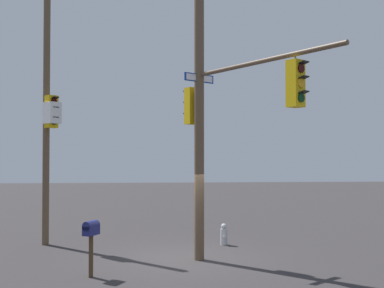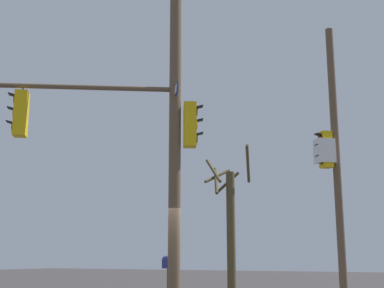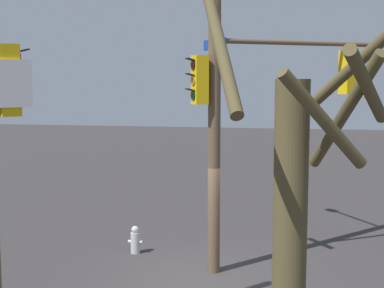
{
  "view_description": "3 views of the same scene",
  "coord_description": "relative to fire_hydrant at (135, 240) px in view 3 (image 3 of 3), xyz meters",
  "views": [
    {
      "loc": [
        -14.16,
        0.9,
        3.04
      ],
      "look_at": [
        -0.28,
        -0.2,
        3.38
      ],
      "focal_mm": 44.66,
      "sensor_mm": 36.0,
      "label": 1
    },
    {
      "loc": [
        5.9,
        -11.35,
        1.39
      ],
      "look_at": [
        0.39,
        -0.67,
        3.95
      ],
      "focal_mm": 49.61,
      "sensor_mm": 36.0,
      "label": 2
    },
    {
      "loc": [
        -2.04,
        12.51,
        4.57
      ],
      "look_at": [
        0.32,
        -0.47,
        3.04
      ],
      "focal_mm": 53.12,
      "sensor_mm": 36.0,
      "label": 3
    }
  ],
  "objects": [
    {
      "name": "bare_tree_behind_pole",
      "position": [
        -4.07,
        8.65,
        2.32
      ],
      "size": [
        1.98,
        1.96,
        5.5
      ],
      "color": "#4D4328",
      "rests_on": "ground"
    },
    {
      "name": "mailbox",
      "position": [
        -4.0,
        3.95,
        0.76
      ],
      "size": [
        0.5,
        0.42,
        1.41
      ],
      "rotation": [
        0.0,
        0.0,
        4.23
      ],
      "color": "#4C3823",
      "rests_on": "ground"
    },
    {
      "name": "main_signal_pole_assembly",
      "position": [
        -2.59,
        0.69,
        4.71
      ],
      "size": [
        5.97,
        3.23,
        9.61
      ],
      "rotation": [
        0.0,
        0.0,
        3.7
      ],
      "color": "brown",
      "rests_on": "ground"
    },
    {
      "name": "fire_hydrant",
      "position": [
        0.0,
        0.0,
        0.0
      ],
      "size": [
        0.38,
        0.24,
        0.73
      ],
      "color": "#B2B2B7",
      "rests_on": "ground"
    },
    {
      "name": "ground_plane",
      "position": [
        -2.02,
        1.47,
        -0.34
      ],
      "size": [
        80.0,
        80.0,
        0.0
      ],
      "primitive_type": "plane",
      "color": "#332F30"
    }
  ]
}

